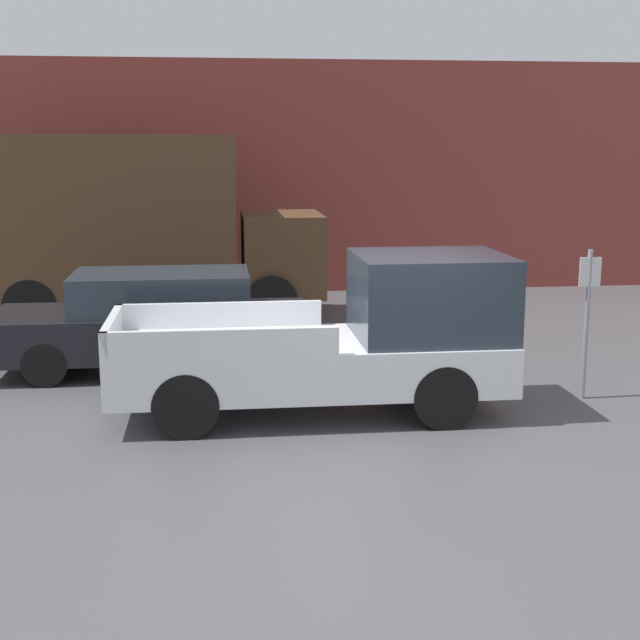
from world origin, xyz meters
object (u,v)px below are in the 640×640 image
Objects in this scene: pickup_truck at (349,340)px; parking_sign at (587,315)px; delivery_truck at (119,223)px; car at (156,321)px.

parking_sign is (3.31, 0.20, 0.21)m from pickup_truck.
delivery_truck is 9.47m from parking_sign.
delivery_truck reaches higher than car.
pickup_truck is at bearing -61.87° from delivery_truck.
car is 6.41m from parking_sign.
car is at bearing 136.27° from pickup_truck.
car is (-2.65, 2.53, -0.19)m from pickup_truck.
car is 0.68× the size of delivery_truck.
pickup_truck is at bearing -43.73° from car.
delivery_truck is 3.47× the size of parking_sign.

